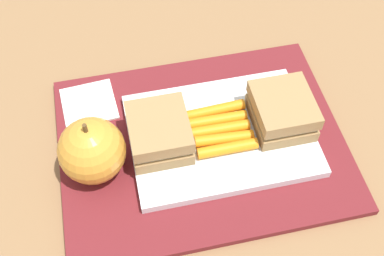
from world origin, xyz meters
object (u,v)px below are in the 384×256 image
sandwich_half_right (159,133)px  sandwich_half_left (282,111)px  apple (92,151)px  paper_napkin (89,104)px  food_tray (221,135)px  carrot_sticks_bundle (221,129)px

sandwich_half_right → sandwich_half_left: bearing=180.0°
apple → paper_napkin: bearing=-89.7°
apple → paper_napkin: size_ratio=1.30×
food_tray → paper_napkin: bearing=-29.4°
sandwich_half_right → paper_napkin: bearing=-47.7°
sandwich_half_left → sandwich_half_right: bearing=0.0°
paper_napkin → apple: bearing=90.3°
sandwich_half_right → apple: apple is taller
food_tray → apple: bearing=4.4°
sandwich_half_right → paper_napkin: size_ratio=1.14×
food_tray → sandwich_half_right: bearing=0.0°
carrot_sticks_bundle → apple: bearing=4.5°
sandwich_half_left → carrot_sticks_bundle: (0.08, -0.00, -0.02)m
sandwich_half_left → paper_napkin: 0.26m
apple → carrot_sticks_bundle: bearing=-175.5°
sandwich_half_left → apple: (0.24, 0.01, 0.01)m
sandwich_half_left → paper_napkin: bearing=-20.8°
carrot_sticks_bundle → apple: 0.16m
carrot_sticks_bundle → paper_napkin: (0.16, -0.09, -0.02)m
paper_napkin → food_tray: bearing=150.6°
carrot_sticks_bundle → paper_napkin: size_ratio=1.11×
sandwich_half_left → apple: 0.24m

